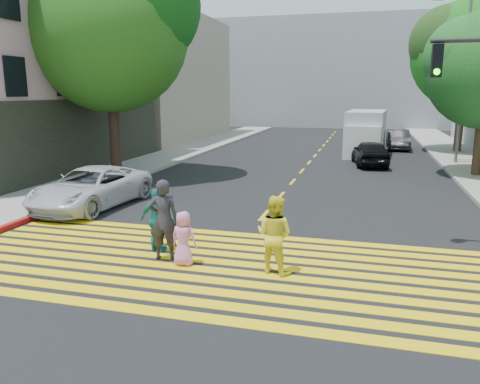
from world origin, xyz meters
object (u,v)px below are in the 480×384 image
at_px(tree_right_far, 468,49).
at_px(silver_car, 372,136).
at_px(pedestrian_child, 184,238).
at_px(white_van, 365,134).
at_px(pedestrian_extra, 158,220).
at_px(pedestrian_man, 164,220).
at_px(dark_car_parked, 398,140).
at_px(pedestrian_woman, 274,235).
at_px(white_sedan, 91,188).
at_px(tree_left, 111,23).
at_px(dark_car_near, 370,153).

distance_m(tree_right_far, silver_car, 9.08).
bearing_deg(pedestrian_child, white_van, -94.14).
distance_m(tree_right_far, pedestrian_extra, 25.88).
relative_size(silver_car, white_van, 0.71).
height_order(pedestrian_man, pedestrian_child, pedestrian_man).
xyz_separation_m(tree_right_far, dark_car_parked, (-3.71, 1.23, -5.91)).
distance_m(pedestrian_woman, pedestrian_child, 2.11).
relative_size(pedestrian_man, silver_car, 0.46).
xyz_separation_m(pedestrian_woman, dark_car_parked, (3.94, 24.70, -0.20)).
relative_size(tree_right_far, white_van, 1.63).
xyz_separation_m(pedestrian_woman, white_van, (1.74, 21.04, 0.43)).
distance_m(white_sedan, white_van, 19.05).
bearing_deg(pedestrian_extra, pedestrian_child, 148.27).
height_order(pedestrian_woman, dark_car_parked, pedestrian_woman).
height_order(tree_left, pedestrian_woman, tree_left).
bearing_deg(pedestrian_man, white_van, -111.92).
bearing_deg(pedestrian_child, pedestrian_man, -15.78).
bearing_deg(tree_left, pedestrian_man, -55.46).
height_order(silver_car, dark_car_parked, dark_car_parked).
relative_size(pedestrian_man, white_sedan, 0.40).
distance_m(dark_car_near, white_van, 4.59).
xyz_separation_m(pedestrian_extra, dark_car_near, (5.15, 15.86, -0.11)).
relative_size(pedestrian_woman, silver_car, 0.41).
xyz_separation_m(pedestrian_woman, white_sedan, (-7.29, 4.28, -0.19)).
relative_size(dark_car_near, dark_car_parked, 1.00).
xyz_separation_m(pedestrian_extra, white_van, (4.82, 20.40, 0.51)).
bearing_deg(pedestrian_woman, tree_left, -29.19).
xyz_separation_m(white_sedan, silver_car, (9.51, 23.36, -0.07)).
height_order(tree_left, dark_car_near, tree_left).
xyz_separation_m(tree_left, tree_right_far, (17.08, 13.54, -0.36)).
bearing_deg(dark_car_parked, tree_right_far, -18.99).
xyz_separation_m(tree_right_far, pedestrian_extra, (-10.75, -22.83, -5.78)).
bearing_deg(white_van, tree_left, -131.27).
distance_m(tree_right_far, pedestrian_woman, 25.33).
xyz_separation_m(silver_car, white_van, (-0.49, -6.60, 0.69)).
bearing_deg(pedestrian_extra, white_van, -98.14).
height_order(pedestrian_man, silver_car, pedestrian_man).
distance_m(pedestrian_man, white_sedan, 6.20).
bearing_deg(pedestrian_extra, pedestrian_man, 133.47).
distance_m(pedestrian_man, dark_car_near, 17.04).
xyz_separation_m(tree_right_far, silver_car, (-5.44, 4.17, -5.96)).
height_order(pedestrian_man, dark_car_parked, pedestrian_man).
bearing_deg(dark_car_parked, white_sedan, -119.44).
height_order(pedestrian_extra, white_sedan, pedestrian_extra).
height_order(tree_left, white_sedan, tree_left).
distance_m(pedestrian_man, silver_car, 27.94).
bearing_deg(pedestrian_child, pedestrian_woman, -171.07).
bearing_deg(tree_left, silver_car, 56.67).
relative_size(tree_left, silver_car, 2.42).
height_order(tree_right_far, white_sedan, tree_right_far).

